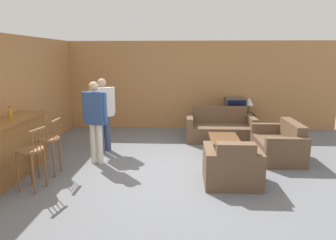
% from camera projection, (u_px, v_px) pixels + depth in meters
% --- Properties ---
extents(ground_plane, '(24.00, 24.00, 0.00)m').
position_uv_depth(ground_plane, '(173.00, 173.00, 5.69)').
color(ground_plane, slate).
extents(wall_back, '(9.40, 0.08, 2.60)m').
position_uv_depth(wall_back, '(177.00, 86.00, 8.94)').
color(wall_back, '#B27A47').
rests_on(wall_back, ground_plane).
extents(wall_left, '(0.08, 8.61, 2.60)m').
position_uv_depth(wall_left, '(33.00, 95.00, 6.85)').
color(wall_left, '#B27A47').
rests_on(wall_left, ground_plane).
extents(bar_counter, '(0.55, 2.29, 1.06)m').
position_uv_depth(bar_counter, '(4.00, 152.00, 5.23)').
color(bar_counter, brown).
rests_on(bar_counter, ground_plane).
extents(bar_chair_near, '(0.50, 0.50, 1.05)m').
position_uv_depth(bar_chair_near, '(31.00, 155.00, 4.86)').
color(bar_chair_near, brown).
rests_on(bar_chair_near, ground_plane).
extents(bar_chair_mid, '(0.42, 0.42, 1.05)m').
position_uv_depth(bar_chair_mid, '(49.00, 143.00, 5.50)').
color(bar_chair_mid, brown).
rests_on(bar_chair_mid, ground_plane).
extents(couch_far, '(1.75, 0.91, 0.84)m').
position_uv_depth(couch_far, '(220.00, 129.00, 7.87)').
color(couch_far, brown).
rests_on(couch_far, ground_plane).
extents(armchair_near, '(0.95, 0.87, 0.82)m').
position_uv_depth(armchair_near, '(232.00, 167.00, 5.15)').
color(armchair_near, brown).
rests_on(armchair_near, ground_plane).
extents(loveseat_right, '(0.84, 1.41, 0.80)m').
position_uv_depth(loveseat_right, '(279.00, 145.00, 6.45)').
color(loveseat_right, brown).
rests_on(loveseat_right, ground_plane).
extents(coffee_table, '(0.63, 1.04, 0.40)m').
position_uv_depth(coffee_table, '(224.00, 140.00, 6.64)').
color(coffee_table, brown).
rests_on(coffee_table, ground_plane).
extents(tv_unit, '(1.08, 0.53, 0.53)m').
position_uv_depth(tv_unit, '(234.00, 123.00, 8.72)').
color(tv_unit, black).
rests_on(tv_unit, ground_plane).
extents(tv, '(0.58, 0.49, 0.46)m').
position_uv_depth(tv, '(235.00, 106.00, 8.62)').
color(tv, '#4C4C4C').
rests_on(tv, tv_unit).
extents(bottle, '(0.07, 0.07, 0.24)m').
position_uv_depth(bottle, '(10.00, 114.00, 5.34)').
color(bottle, '#B27A23').
rests_on(bottle, bar_counter).
extents(table_lamp, '(0.28, 0.28, 0.46)m').
position_uv_depth(table_lamp, '(249.00, 102.00, 8.58)').
color(table_lamp, brown).
rests_on(table_lamp, tv_unit).
extents(person_by_window, '(0.48, 0.45, 1.69)m').
position_uv_depth(person_by_window, '(103.00, 111.00, 6.76)').
color(person_by_window, '#384260').
rests_on(person_by_window, ground_plane).
extents(person_by_counter, '(0.53, 0.25, 1.68)m').
position_uv_depth(person_by_counter, '(95.00, 118.00, 6.02)').
color(person_by_counter, silver).
rests_on(person_by_counter, ground_plane).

